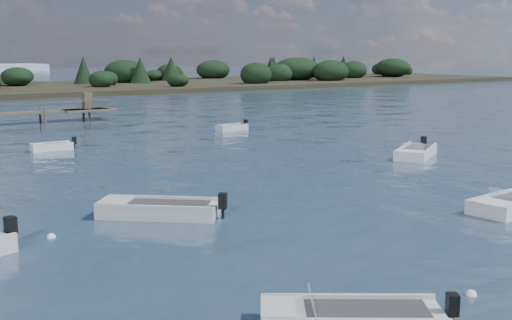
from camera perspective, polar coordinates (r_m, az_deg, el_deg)
ground at (r=75.97m, az=-20.55°, el=3.96°), size 400.00×400.00×0.00m
tender_far_white at (r=45.88m, az=-17.69°, el=1.01°), size 3.05×1.16×1.04m
tender_far_grey_b at (r=54.95m, az=-2.16°, el=2.80°), size 3.17×1.44×1.07m
dinghy_mid_grey at (r=26.49m, az=-8.65°, el=-4.60°), size 4.82×4.51×1.32m
dinghy_mid_white_b at (r=42.34m, az=14.03°, el=0.53°), size 5.13×4.14×1.31m
buoy_a at (r=18.98m, az=18.56°, el=-11.33°), size 0.32×0.32×0.32m
buoy_c at (r=24.43m, az=-17.74°, el=-6.60°), size 0.32×0.32×0.32m
far_headland at (r=121.38m, az=-13.47°, el=7.10°), size 190.00×40.00×5.80m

